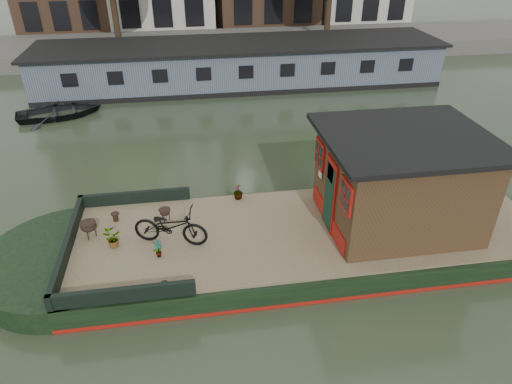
{
  "coord_description": "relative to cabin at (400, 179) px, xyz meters",
  "views": [
    {
      "loc": [
        -2.87,
        -9.16,
        7.44
      ],
      "look_at": [
        -1.34,
        0.5,
        1.54
      ],
      "focal_mm": 32.0,
      "sensor_mm": 36.0,
      "label": 1
    }
  ],
  "objects": [
    {
      "name": "potted_plant_c",
      "position": [
        -7.09,
        -0.02,
        -1.0
      ],
      "size": [
        0.41,
        0.36,
        0.45
      ],
      "primitive_type": "imported",
      "rotation": [
        0.0,
        0.0,
        3.11
      ],
      "color": "#A83E30",
      "rests_on": "houseboat_deck"
    },
    {
      "name": "houseboat_deck",
      "position": [
        -2.19,
        0.0,
        -1.25
      ],
      "size": [
        11.8,
        3.8,
        0.05
      ],
      "primitive_type": "cube",
      "color": "olive",
      "rests_on": "houseboat_hull"
    },
    {
      "name": "potted_plant_a",
      "position": [
        -5.99,
        -0.58,
        -1.01
      ],
      "size": [
        0.28,
        0.27,
        0.45
      ],
      "primitive_type": "imported",
      "rotation": [
        0.0,
        0.0,
        0.69
      ],
      "color": "brown",
      "rests_on": "houseboat_deck"
    },
    {
      "name": "bollard_stbd",
      "position": [
        -5.84,
        -1.7,
        -1.14
      ],
      "size": [
        0.16,
        0.16,
        0.18
      ],
      "primitive_type": "cylinder",
      "color": "black",
      "rests_on": "houseboat_deck"
    },
    {
      "name": "houseboat_hull",
      "position": [
        -3.52,
        0.0,
        -1.6
      ],
      "size": [
        14.01,
        4.02,
        0.6
      ],
      "color": "black",
      "rests_on": "ground"
    },
    {
      "name": "brazier_front",
      "position": [
        -7.68,
        0.47,
        -1.01
      ],
      "size": [
        0.45,
        0.45,
        0.44
      ],
      "primitive_type": null,
      "rotation": [
        0.0,
        0.0,
        -0.1
      ],
      "color": "black",
      "rests_on": "houseboat_deck"
    },
    {
      "name": "cabin",
      "position": [
        0.0,
        0.0,
        0.0
      ],
      "size": [
        4.0,
        3.5,
        2.42
      ],
      "color": "black",
      "rests_on": "houseboat_deck"
    },
    {
      "name": "ground",
      "position": [
        -2.19,
        0.0,
        -1.88
      ],
      "size": [
        120.0,
        120.0,
        0.0
      ],
      "primitive_type": "plane",
      "color": "#26311F",
      "rests_on": "ground"
    },
    {
      "name": "potted_plant_d",
      "position": [
        -3.85,
        1.7,
        -1.0
      ],
      "size": [
        0.27,
        0.27,
        0.46
      ],
      "primitive_type": "imported",
      "rotation": [
        0.0,
        0.0,
        4.66
      ],
      "color": "brown",
      "rests_on": "houseboat_deck"
    },
    {
      "name": "far_houseboat",
      "position": [
        -2.19,
        14.0,
        -0.91
      ],
      "size": [
        20.4,
        4.4,
        2.11
      ],
      "color": "slate",
      "rests_on": "ground"
    },
    {
      "name": "bow_bulwark",
      "position": [
        -7.25,
        0.0,
        -1.05
      ],
      "size": [
        3.0,
        4.0,
        0.35
      ],
      "color": "black",
      "rests_on": "houseboat_deck"
    },
    {
      "name": "bicycle",
      "position": [
        -5.69,
        -0.06,
        -0.75
      ],
      "size": [
        1.93,
        1.16,
        0.96
      ],
      "primitive_type": "imported",
      "rotation": [
        0.0,
        0.0,
        1.26
      ],
      "color": "black",
      "rests_on": "houseboat_deck"
    },
    {
      "name": "dinghy",
      "position": [
        -10.54,
        10.69,
        -1.51
      ],
      "size": [
        4.03,
        3.29,
        0.73
      ],
      "primitive_type": "imported",
      "rotation": [
        0.0,
        0.0,
        1.81
      ],
      "color": "black",
      "rests_on": "ground"
    },
    {
      "name": "bollard_port",
      "position": [
        -7.14,
        1.11,
        -1.11
      ],
      "size": [
        0.2,
        0.2,
        0.23
      ],
      "primitive_type": "cylinder",
      "color": "black",
      "rests_on": "houseboat_deck"
    },
    {
      "name": "quay",
      "position": [
        -2.19,
        20.5,
        -1.43
      ],
      "size": [
        60.0,
        6.0,
        0.9
      ],
      "primitive_type": "cube",
      "color": "#47443F",
      "rests_on": "ground"
    },
    {
      "name": "brazier_rear",
      "position": [
        -5.85,
        0.89,
        -1.05
      ],
      "size": [
        0.42,
        0.42,
        0.36
      ],
      "primitive_type": null,
      "rotation": [
        0.0,
        0.0,
        0.31
      ],
      "color": "black",
      "rests_on": "houseboat_deck"
    }
  ]
}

